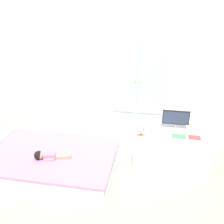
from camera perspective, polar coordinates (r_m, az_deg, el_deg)
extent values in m
cube|color=tan|center=(3.07, -2.56, -11.82)|extent=(10.00, 10.00, 0.02)
cube|color=silver|center=(4.08, 2.16, 17.57)|extent=(6.40, 0.05, 2.70)
cube|color=white|center=(3.03, -16.38, -11.91)|extent=(1.75, 0.99, 0.11)
cube|color=silver|center=(2.97, -16.63, -10.09)|extent=(1.71, 0.95, 0.12)
cube|color=#B270C6|center=(2.93, -16.78, -9.00)|extent=(1.74, 0.98, 0.02)
cube|color=#D6668E|center=(2.76, -14.35, -9.94)|extent=(0.15, 0.11, 0.06)
cube|color=tan|center=(2.76, -11.27, -9.90)|extent=(0.16, 0.08, 0.04)
cube|color=tan|center=(2.73, -11.33, -10.32)|extent=(0.16, 0.08, 0.04)
cube|color=tan|center=(2.81, -14.17, -9.64)|extent=(0.10, 0.05, 0.03)
cube|color=tan|center=(2.73, -14.47, -10.85)|extent=(0.10, 0.05, 0.03)
sphere|color=tan|center=(2.77, -16.57, -9.69)|extent=(0.09, 0.09, 0.09)
sphere|color=black|center=(2.77, -16.80, -9.66)|extent=(0.10, 0.10, 0.10)
cube|color=silver|center=(4.01, 6.32, 7.66)|extent=(0.84, 0.24, 1.37)
cube|color=#9DC0C9|center=(3.89, 3.10, 7.82)|extent=(0.39, 0.02, 1.12)
cube|color=#9DC0C9|center=(3.86, 9.31, 7.43)|extent=(0.39, 0.02, 1.12)
sphere|color=gold|center=(3.87, 5.55, 7.11)|extent=(0.02, 0.02, 0.02)
sphere|color=gold|center=(3.86, 6.74, 7.03)|extent=(0.02, 0.02, 0.02)
cube|color=silver|center=(3.01, 13.54, -8.18)|extent=(0.85, 0.47, 0.44)
cylinder|color=#99999E|center=(2.97, 14.44, -3.71)|extent=(0.10, 0.10, 0.01)
cylinder|color=#99999E|center=(2.96, 14.49, -3.19)|extent=(0.02, 0.02, 0.05)
cube|color=black|center=(2.91, 14.71, -1.25)|extent=(0.31, 0.02, 0.17)
cube|color=#28334C|center=(2.90, 14.72, -1.36)|extent=(0.29, 0.01, 0.15)
cube|color=#8E6642|center=(2.76, 6.80, -5.30)|extent=(0.09, 0.01, 0.01)
cube|color=#8E6642|center=(2.73, 6.77, -5.56)|extent=(0.09, 0.01, 0.01)
cube|color=tan|center=(2.73, 6.83, -4.62)|extent=(0.06, 0.03, 0.03)
cylinder|color=tan|center=(2.75, 7.25, -5.07)|extent=(0.01, 0.01, 0.02)
cylinder|color=tan|center=(2.73, 7.23, -5.25)|extent=(0.01, 0.01, 0.02)
cylinder|color=tan|center=(2.75, 6.38, -5.00)|extent=(0.01, 0.01, 0.02)
cylinder|color=tan|center=(2.73, 6.35, -5.18)|extent=(0.01, 0.01, 0.02)
cylinder|color=tan|center=(2.71, 7.39, -4.18)|extent=(0.02, 0.02, 0.02)
sphere|color=tan|center=(2.70, 7.41, -3.83)|extent=(0.03, 0.03, 0.03)
cube|color=#429E51|center=(2.81, 15.35, -5.47)|extent=(0.16, 0.09, 0.01)
cube|color=#CC3838|center=(2.83, 18.74, -5.67)|extent=(0.13, 0.09, 0.01)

